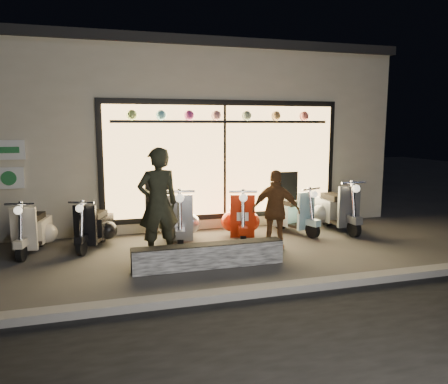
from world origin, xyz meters
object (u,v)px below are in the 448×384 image
(scooter_silver, at_px, (179,220))
(woman, at_px, (276,211))
(graffiti_barrier, at_px, (209,256))
(scooter_red, at_px, (241,218))
(man, at_px, (158,204))

(scooter_silver, relative_size, woman, 1.03)
(graffiti_barrier, xyz_separation_m, scooter_red, (1.12, 1.67, 0.22))
(graffiti_barrier, xyz_separation_m, woman, (1.45, 0.61, 0.56))
(scooter_red, distance_m, woman, 1.16)
(scooter_red, relative_size, woman, 0.98)
(graffiti_barrier, height_order, woman, woman)
(scooter_red, bearing_deg, scooter_silver, -168.19)
(graffiti_barrier, bearing_deg, scooter_red, 56.19)
(scooter_silver, height_order, woman, woman)
(man, height_order, woman, man)
(scooter_silver, relative_size, man, 0.80)
(scooter_silver, distance_m, man, 1.28)
(scooter_red, height_order, woman, woman)
(scooter_red, xyz_separation_m, woman, (0.33, -1.06, 0.33))
(scooter_silver, xyz_separation_m, scooter_red, (1.28, -0.08, -0.02))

